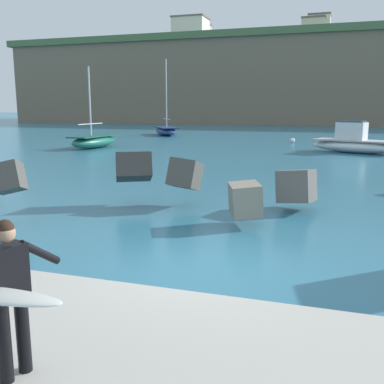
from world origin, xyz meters
TOP-DOWN VIEW (x-y plane):
  - ground_plane at (0.00, 0.00)m, footprint 400.00×400.00m
  - walkway_path at (0.00, -4.00)m, footprint 48.00×4.40m
  - breakwater_jetty at (-0.96, 2.40)m, footprint 32.00×8.25m
  - surfer_with_board at (-0.78, -4.68)m, footprint 2.12×1.38m
  - boat_near_left at (-15.81, 38.76)m, footprint 5.06×6.42m
  - boat_near_right at (-15.46, 22.47)m, footprint 2.11×5.43m
  - boat_mid_left at (3.78, 24.72)m, footprint 6.64×4.06m
  - mooring_buoy_middle at (-1.23, 32.03)m, footprint 0.44×0.44m
  - headland_bluff at (-8.38, 89.23)m, footprint 104.11×43.27m
  - station_building_west at (-29.15, 88.72)m, footprint 7.34×6.29m
  - station_building_central at (-29.09, 93.06)m, footprint 5.85×5.77m
  - station_building_east at (-3.33, 92.54)m, footprint 4.81×6.87m
  - station_building_annex at (-2.23, 92.61)m, footprint 4.59×4.88m

SIDE VIEW (x-z plane):
  - ground_plane at x=0.00m, z-range 0.00..0.00m
  - walkway_path at x=0.00m, z-range 0.00..0.24m
  - mooring_buoy_middle at x=-1.23m, z-range 0.00..0.44m
  - boat_near_left at x=-15.81m, z-range -3.58..4.64m
  - boat_near_right at x=-15.46m, z-range -2.52..3.60m
  - boat_mid_left at x=3.78m, z-range -0.42..1.79m
  - surfer_with_board at x=-0.78m, z-range 0.39..2.16m
  - breakwater_jetty at x=-0.96m, z-range -0.40..3.09m
  - headland_bluff at x=-8.38m, z-range 0.02..15.92m
  - station_building_east at x=-3.33m, z-range 15.91..21.17m
  - station_building_central at x=-29.09m, z-range 15.91..21.71m
  - station_building_annex at x=-2.23m, z-range 15.91..21.90m
  - station_building_west at x=-29.15m, z-range 15.91..22.26m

